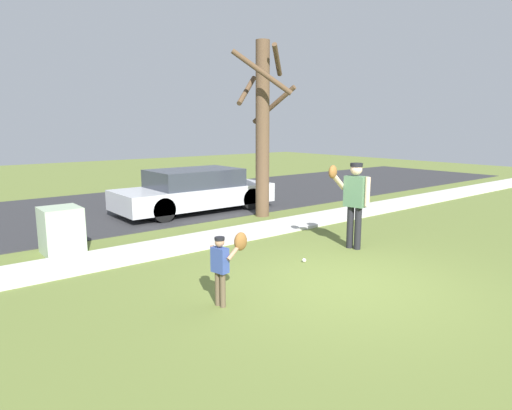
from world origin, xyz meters
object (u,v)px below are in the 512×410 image
at_px(utility_cabinet, 61,230).
at_px(street_tree_near, 263,125).
at_px(person_child, 226,258).
at_px(baseball, 304,260).
at_px(person_adult, 354,196).
at_px(parked_sedan_silver, 195,191).

bearing_deg(utility_cabinet, street_tree_near, 3.57).
xyz_separation_m(utility_cabinet, street_tree_near, (5.40, 0.34, 2.05)).
relative_size(utility_cabinet, street_tree_near, 0.20).
height_order(person_child, street_tree_near, street_tree_near).
relative_size(baseball, street_tree_near, 0.02).
bearing_deg(street_tree_near, person_adult, -100.64).
xyz_separation_m(person_adult, street_tree_near, (0.70, 3.71, 1.41)).
distance_m(person_adult, baseball, 1.76).
xyz_separation_m(baseball, utility_cabinet, (-3.29, 3.42, 0.42)).
bearing_deg(person_child, parked_sedan_silver, 51.54).
bearing_deg(utility_cabinet, parked_sedan_silver, 25.84).
height_order(baseball, utility_cabinet, utility_cabinet).
bearing_deg(person_adult, baseball, -9.22).
bearing_deg(street_tree_near, parked_sedan_silver, 123.42).
relative_size(street_tree_near, parked_sedan_silver, 1.02).
bearing_deg(parked_sedan_silver, person_child, -117.39).
bearing_deg(baseball, street_tree_near, 60.76).
bearing_deg(baseball, utility_cabinet, 133.94).
bearing_deg(street_tree_near, utility_cabinet, -176.43).
bearing_deg(person_adult, person_child, 0.84).
bearing_deg(person_child, utility_cabinet, 93.04).
distance_m(utility_cabinet, parked_sedan_silver, 4.73).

